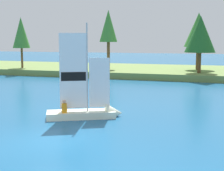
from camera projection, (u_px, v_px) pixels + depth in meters
The scene contains 7 objects.
ground_plane at pixel (49, 141), 14.65m from camera, with size 200.00×200.00×0.00m, color #195684.
shore_bank at pixel (162, 71), 43.47m from camera, with size 80.00×14.92×0.75m, color olive.
shoreline_tree_left at pixel (21, 33), 43.75m from camera, with size 2.26×2.26×6.67m.
shoreline_tree_midleft at pixel (108, 27), 42.18m from camera, with size 2.29×2.29×7.49m.
shoreline_tree_centre at pixel (198, 30), 41.15m from camera, with size 3.50×3.50×7.05m.
shoreline_tree_midright at pixel (200, 34), 36.91m from camera, with size 3.44×3.44×6.37m.
sailboat at pixel (93, 110), 19.11m from camera, with size 4.45×3.09×5.78m.
Camera 1 is at (6.98, -12.66, 4.42)m, focal length 53.26 mm.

